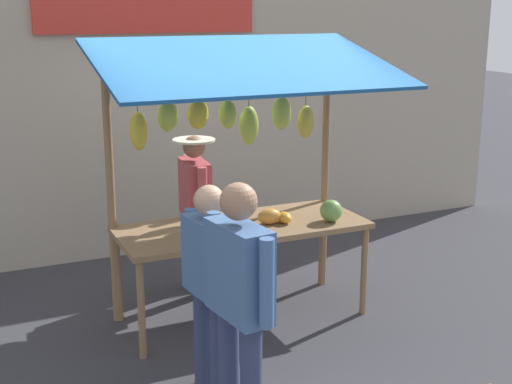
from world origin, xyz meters
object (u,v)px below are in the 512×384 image
at_px(shopper_in_grey_tee, 239,293).
at_px(shopper_with_shopping_bag, 210,278).
at_px(market_stall, 242,148).
at_px(vendor_with_sunhat, 195,202).

xyz_separation_m(shopper_in_grey_tee, shopper_with_shopping_bag, (-0.02, -0.57, -0.10)).
height_order(market_stall, shopper_with_shopping_bag, market_stall).
xyz_separation_m(market_stall, shopper_with_shopping_bag, (0.75, 1.17, -0.66)).
height_order(vendor_with_sunhat, shopper_with_shopping_bag, shopper_with_shopping_bag).
relative_size(vendor_with_sunhat, shopper_in_grey_tee, 0.91).
distance_m(shopper_in_grey_tee, shopper_with_shopping_bag, 0.58).
distance_m(vendor_with_sunhat, shopper_in_grey_tee, 2.51).
bearing_deg(shopper_with_shopping_bag, market_stall, -39.26).
height_order(shopper_in_grey_tee, shopper_with_shopping_bag, shopper_in_grey_tee).
distance_m(vendor_with_sunhat, shopper_with_shopping_bag, 1.95).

